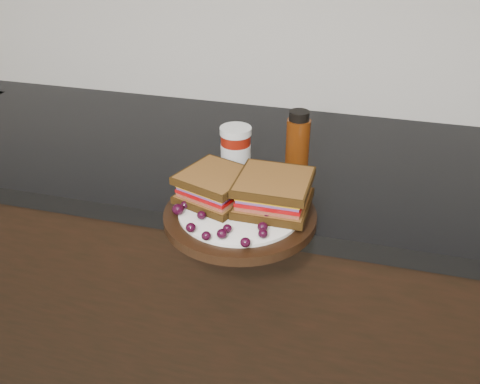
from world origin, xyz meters
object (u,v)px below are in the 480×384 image
object	(u,v)px
plate	(240,216)
oil_bottle	(298,143)
condiment_jar	(236,149)
sandwich_left	(216,186)

from	to	relation	value
plate	oil_bottle	size ratio (longest dim) A/B	2.01
plate	oil_bottle	bearing A→B (deg)	73.09
plate	condiment_jar	bearing A→B (deg)	107.99
oil_bottle	sandwich_left	bearing A→B (deg)	-121.57
oil_bottle	condiment_jar	bearing A→B (deg)	-170.37
condiment_jar	oil_bottle	size ratio (longest dim) A/B	0.71
condiment_jar	oil_bottle	bearing A→B (deg)	9.63
plate	sandwich_left	world-z (taller)	sandwich_left
plate	condiment_jar	xyz separation A→B (m)	(-0.06, 0.19, 0.04)
plate	oil_bottle	distance (m)	0.23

